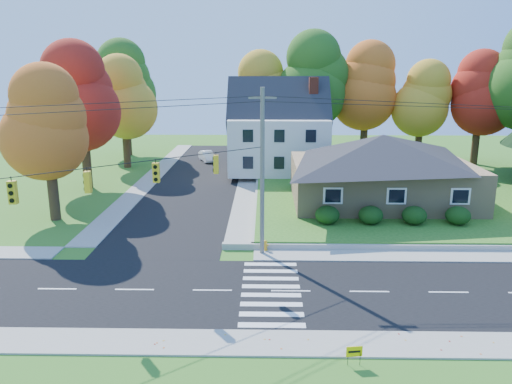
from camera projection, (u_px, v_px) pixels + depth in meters
ground at (291, 291)px, 25.39m from camera, size 120.00×120.00×0.00m
road_main at (291, 291)px, 25.39m from camera, size 90.00×8.00×0.02m
road_cross at (200, 179)px, 50.75m from camera, size 8.00×44.00×0.02m
sidewalk_north at (287, 255)px, 30.23m from camera, size 90.00×2.00×0.08m
sidewalk_south at (296, 343)px, 20.53m from camera, size 90.00×2.00×0.08m
lawn at (422, 189)px, 45.45m from camera, size 30.00×30.00×0.50m
ranch_house at (381, 167)px, 39.96m from camera, size 14.60×10.60×5.40m
colonial_house at (279, 132)px, 51.42m from camera, size 10.40×8.40×9.60m
hedge_row at (393, 215)px, 34.47m from camera, size 10.70×1.70×1.27m
traffic_infrastructure at (288, 187)px, 25.45m from camera, size 38.10×10.66×10.00m
tree_lot_0 at (260, 92)px, 56.36m from camera, size 6.72×6.72×12.51m
tree_lot_1 at (314, 81)px, 54.96m from camera, size 7.84×7.84×14.60m
tree_lot_2 at (366, 86)px, 55.98m from camera, size 7.28×7.28×13.56m
tree_lot_3 at (422, 99)px, 55.22m from camera, size 6.16×6.16×11.47m
tree_lot_4 at (481, 93)px, 53.98m from camera, size 6.72×6.72×12.51m
tree_west_0 at (46, 124)px, 35.60m from camera, size 6.16×6.16×11.47m
tree_west_1 at (81, 97)px, 44.99m from camera, size 7.28×7.28×13.56m
tree_west_2 at (123, 98)px, 54.83m from camera, size 6.72×6.72×12.51m
tree_west_3 at (125, 83)px, 62.30m from camera, size 7.84×7.84×14.60m
white_car at (207, 156)px, 60.04m from camera, size 2.57×3.95×1.23m
fire_hydrant at (265, 246)px, 30.80m from camera, size 0.41×0.32×0.73m
yard_sign at (354, 352)px, 18.97m from camera, size 0.63×0.11×0.79m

